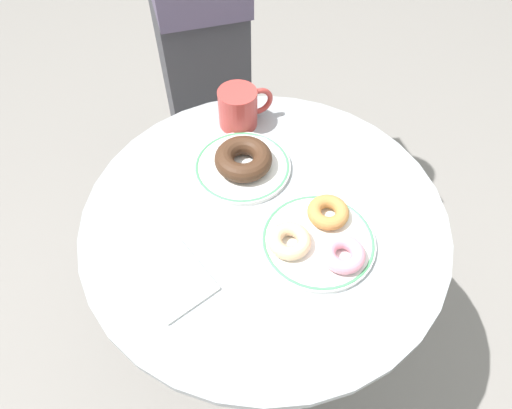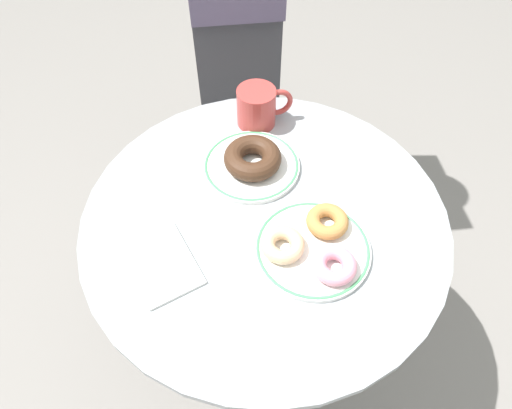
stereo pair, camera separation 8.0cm
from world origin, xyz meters
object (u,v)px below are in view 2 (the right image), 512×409
object	(u,v)px
plate_left	(252,165)
plate_right	(313,249)
donut_pink_frosted	(334,265)
coffee_mug	(258,107)
donut_glazed	(283,245)
donut_chocolate	(253,158)
paper_napkin	(163,264)
donut_old_fashioned	(327,221)
cafe_table	(263,273)
person_figure	(232,4)

from	to	relation	value
plate_left	plate_right	distance (m)	0.23
plate_left	donut_pink_frosted	bearing A→B (deg)	-5.25
coffee_mug	donut_glazed	bearing A→B (deg)	-28.18
donut_chocolate	donut_glazed	world-z (taller)	donut_chocolate
donut_chocolate	paper_napkin	size ratio (longest dim) A/B	0.81
donut_glazed	paper_napkin	xyz separation A→B (m)	(-0.10, -0.19, -0.02)
donut_old_fashioned	paper_napkin	size ratio (longest dim) A/B	0.54
cafe_table	donut_pink_frosted	world-z (taller)	donut_pink_frosted
plate_right	coffee_mug	bearing A→B (deg)	160.70
donut_chocolate	paper_napkin	distance (m)	0.28
donut_old_fashioned	coffee_mug	size ratio (longest dim) A/B	0.64
plate_left	donut_chocolate	bearing A→B (deg)	6.95
plate_right	paper_napkin	distance (m)	0.27
donut_old_fashioned	donut_pink_frosted	bearing A→B (deg)	-33.38
donut_pink_frosted	donut_glazed	size ratio (longest dim) A/B	1.00
donut_pink_frosted	cafe_table	bearing A→B (deg)	-172.38
plate_right	donut_pink_frosted	world-z (taller)	donut_pink_frosted
cafe_table	paper_napkin	bearing A→B (deg)	-94.00
donut_chocolate	coffee_mug	size ratio (longest dim) A/B	0.97
donut_glazed	donut_chocolate	bearing A→B (deg)	159.66
donut_glazed	donut_pink_frosted	bearing A→B (deg)	29.15
donut_pink_frosted	donut_old_fashioned	distance (m)	0.09
plate_left	donut_old_fashioned	size ratio (longest dim) A/B	2.56
plate_left	coffee_mug	distance (m)	0.15
donut_chocolate	coffee_mug	xyz separation A→B (m)	(-0.11, 0.09, 0.01)
paper_napkin	coffee_mug	xyz separation A→B (m)	(-0.21, 0.35, 0.04)
donut_old_fashioned	person_figure	world-z (taller)	person_figure
donut_chocolate	plate_right	bearing A→B (deg)	-6.64
paper_napkin	plate_left	bearing A→B (deg)	110.95
plate_left	donut_pink_frosted	xyz separation A→B (m)	(0.29, -0.03, 0.02)
plate_right	person_figure	distance (m)	0.75
plate_right	donut_chocolate	xyz separation A→B (m)	(-0.23, 0.03, 0.03)
donut_old_fashioned	donut_glazed	xyz separation A→B (m)	(-0.01, -0.10, 0.00)
plate_right	donut_glazed	world-z (taller)	donut_glazed
donut_pink_frosted	person_figure	xyz separation A→B (m)	(-0.75, 0.28, 0.05)
cafe_table	plate_right	size ratio (longest dim) A/B	3.43
plate_left	plate_right	world-z (taller)	same
cafe_table	donut_old_fashioned	world-z (taller)	donut_old_fashioned
plate_right	donut_pink_frosted	bearing A→B (deg)	-0.26
cafe_table	coffee_mug	xyz separation A→B (m)	(-0.22, 0.14, 0.28)
plate_left	donut_glazed	size ratio (longest dim) A/B	2.56
donut_chocolate	person_figure	size ratio (longest dim) A/B	0.07
cafe_table	paper_napkin	xyz separation A→B (m)	(-0.01, -0.21, 0.24)
donut_glazed	plate_right	bearing A→B (deg)	58.57
plate_right	donut_chocolate	bearing A→B (deg)	173.36
donut_pink_frosted	donut_glazed	distance (m)	0.10
paper_napkin	plate_right	bearing A→B (deg)	61.13
plate_left	cafe_table	bearing A→B (deg)	-23.06
plate_left	donut_glazed	world-z (taller)	donut_glazed
donut_glazed	person_figure	world-z (taller)	person_figure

